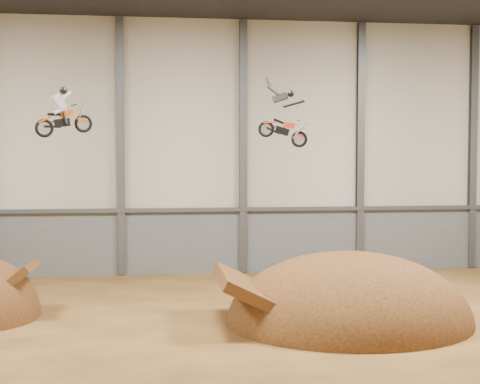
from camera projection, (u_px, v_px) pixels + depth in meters
The scene contains 11 objects.
floor at pixel (199, 351), 22.11m from camera, with size 40.00×40.00×0.00m, color #503215.
back_wall at pixel (182, 147), 36.62m from camera, with size 40.00×0.10×14.00m, color beige.
lower_band_back at pixel (183, 242), 36.79m from camera, with size 39.80×0.18×3.50m, color #5B5F64.
steel_rail at pixel (183, 210), 36.55m from camera, with size 39.80×0.35×0.20m, color #47494F.
steel_column_2 at pixel (121, 147), 36.02m from camera, with size 0.40×0.36×13.90m, color #47494F.
steel_column_3 at pixel (243, 147), 36.82m from camera, with size 0.40×0.36×13.90m, color #47494F.
steel_column_4 at pixel (360, 147), 37.63m from camera, with size 0.40×0.36×13.90m, color #47494F.
steel_column_5 at pixel (473, 147), 38.43m from camera, with size 0.40×0.36×13.90m, color #47494F.
landing_ramp at pixel (349, 322), 26.03m from camera, with size 9.57×8.46×5.52m, color #3B210E.
fmx_rider_a at pixel (65, 109), 24.71m from camera, with size 2.11×0.80×1.91m, color #C34907, non-canonical shape.
fmx_rider_b at pixel (280, 113), 25.07m from camera, with size 2.55×0.73×2.18m, color red, non-canonical shape.
Camera 1 is at (-1.29, -21.81, 6.44)m, focal length 50.00 mm.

